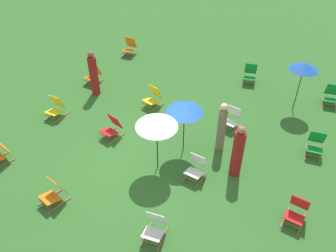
{
  "coord_description": "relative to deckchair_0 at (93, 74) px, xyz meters",
  "views": [
    {
      "loc": [
        4.39,
        -6.67,
        7.88
      ],
      "look_at": [
        0.0,
        1.2,
        0.5
      ],
      "focal_mm": 37.86,
      "sensor_mm": 36.0,
      "label": 1
    }
  ],
  "objects": [
    {
      "name": "ground_plane",
      "position": [
        4.37,
        -2.76,
        -0.37
      ],
      "size": [
        40.0,
        40.0,
        0.0
      ],
      "primitive_type": "plane",
      "color": "#2D6026"
    },
    {
      "name": "deckchair_0",
      "position": [
        0.0,
        0.0,
        0.0
      ],
      "size": [
        0.48,
        0.76,
        0.83
      ],
      "rotation": [
        0.0,
        0.0,
        -0.0
      ],
      "color": "olive",
      "rests_on": "ground"
    },
    {
      "name": "deckchair_1",
      "position": [
        2.7,
        -2.39,
        0.0
      ],
      "size": [
        0.61,
        0.84,
        0.83
      ],
      "rotation": [
        0.0,
        0.0,
        -0.19
      ],
      "color": "olive",
      "rests_on": "ground"
    },
    {
      "name": "deckchair_2",
      "position": [
        5.59,
        3.13,
        0.0
      ],
      "size": [
        0.66,
        0.86,
        0.83
      ],
      "rotation": [
        0.0,
        0.0,
        0.27
      ],
      "color": "olive",
      "rests_on": "ground"
    },
    {
      "name": "deckchair_3",
      "position": [
        2.95,
        -5.43,
        0.0
      ],
      "size": [
        0.63,
        0.85,
        0.83
      ],
      "rotation": [
        0.0,
        0.0,
        -0.22
      ],
      "color": "olive",
      "rests_on": "ground"
    },
    {
      "name": "deckchair_4",
      "position": [
        6.03,
        0.03,
        0.0
      ],
      "size": [
        0.59,
        0.82,
        0.83
      ],
      "rotation": [
        0.0,
        0.0,
        -0.16
      ],
      "color": "olive",
      "rests_on": "ground"
    },
    {
      "name": "deckchair_6",
      "position": [
        8.77,
        3.13,
        0.0
      ],
      "size": [
        0.63,
        0.85,
        0.83
      ],
      "rotation": [
        0.0,
        0.0,
        0.23
      ],
      "color": "olive",
      "rests_on": "ground"
    },
    {
      "name": "deckchair_7",
      "position": [
        5.93,
        -5.03,
        0.0
      ],
      "size": [
        0.6,
        0.83,
        0.83
      ],
      "rotation": [
        0.0,
        0.0,
        0.17
      ],
      "color": "olive",
      "rests_on": "ground"
    },
    {
      "name": "deckchair_8",
      "position": [
        2.99,
        -0.22,
        0.0
      ],
      "size": [
        0.64,
        0.85,
        0.83
      ],
      "rotation": [
        0.0,
        0.0,
        -0.24
      ],
      "color": "olive",
      "rests_on": "ground"
    },
    {
      "name": "deckchair_9",
      "position": [
        -0.06,
        2.72,
        0.0
      ],
      "size": [
        0.56,
        0.81,
        0.83
      ],
      "rotation": [
        0.0,
        0.0,
        0.12
      ],
      "color": "olive",
      "rests_on": "ground"
    },
    {
      "name": "deckchair_10",
      "position": [
        8.9,
        -2.83,
        0.0
      ],
      "size": [
        0.52,
        0.78,
        0.83
      ],
      "rotation": [
        0.0,
        0.0,
        -0.05
      ],
      "color": "olive",
      "rests_on": "ground"
    },
    {
      "name": "deckchair_11",
      "position": [
        0.27,
        -2.48,
        0.0
      ],
      "size": [
        0.51,
        0.78,
        0.83
      ],
      "rotation": [
        0.0,
        0.0,
        0.04
      ],
      "color": "olive",
      "rests_on": "ground"
    },
    {
      "name": "deckchair_13",
      "position": [
        5.96,
        -2.69,
        0.0
      ],
      "size": [
        0.52,
        0.79,
        0.83
      ],
      "rotation": [
        0.0,
        0.0,
        -0.06
      ],
      "color": "olive",
      "rests_on": "ground"
    },
    {
      "name": "deckchair_14",
      "position": [
        8.81,
        0.05,
        0.0
      ],
      "size": [
        0.6,
        0.83,
        0.83
      ],
      "rotation": [
        0.0,
        0.0,
        0.17
      ],
      "color": "olive",
      "rests_on": "ground"
    },
    {
      "name": "umbrella_0",
      "position": [
        4.76,
        -2.91,
        1.4
      ],
      "size": [
        1.21,
        1.21,
        1.93
      ],
      "color": "black",
      "rests_on": "ground"
    },
    {
      "name": "umbrella_1",
      "position": [
        5.11,
        -1.89,
        1.31
      ],
      "size": [
        1.11,
        1.11,
        1.79
      ],
      "color": "black",
      "rests_on": "ground"
    },
    {
      "name": "umbrella_2",
      "position": [
        7.65,
        2.13,
        1.44
      ],
      "size": [
        0.98,
        0.98,
        1.95
      ],
      "color": "black",
      "rests_on": "ground"
    },
    {
      "name": "person_0",
      "position": [
        0.59,
        -0.61,
        0.49
      ],
      "size": [
        0.43,
        0.43,
        1.82
      ],
      "rotation": [
        0.0,
        0.0,
        5.88
      ],
      "color": "maroon",
      "rests_on": "ground"
    },
    {
      "name": "person_1",
      "position": [
        6.91,
        -2.01,
        0.48
      ],
      "size": [
        0.45,
        0.45,
        1.81
      ],
      "rotation": [
        0.0,
        0.0,
        2.01
      ],
      "color": "maroon",
      "rests_on": "ground"
    },
    {
      "name": "person_2",
      "position": [
        6.08,
        -1.18,
        0.48
      ],
      "size": [
        0.38,
        0.38,
        1.76
      ],
      "rotation": [
        0.0,
        0.0,
        2.28
      ],
      "color": "#72664C",
      "rests_on": "ground"
    }
  ]
}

